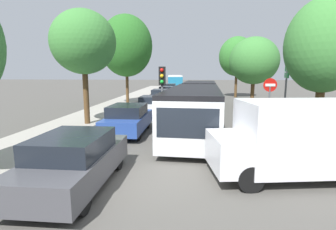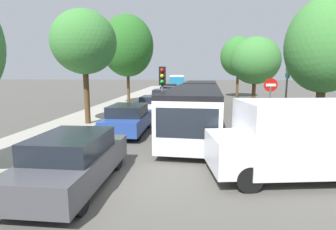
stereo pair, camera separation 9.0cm
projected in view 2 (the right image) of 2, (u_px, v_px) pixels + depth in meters
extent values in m
plane|color=#4F4C47|center=(147.00, 181.00, 7.61)|extent=(200.00, 200.00, 0.00)
cube|color=#9E998E|center=(130.00, 99.00, 30.12)|extent=(3.20, 54.77, 0.14)
cube|color=silver|center=(194.00, 111.00, 13.09)|extent=(2.98, 9.02, 1.92)
cube|color=black|center=(195.00, 104.00, 13.03)|extent=(2.98, 8.67, 0.84)
cube|color=black|center=(195.00, 90.00, 12.92)|extent=(2.98, 9.02, 0.19)
cube|color=silver|center=(201.00, 96.00, 21.28)|extent=(2.79, 6.22, 1.92)
cube|color=black|center=(201.00, 92.00, 21.23)|extent=(2.79, 5.98, 0.84)
cube|color=black|center=(201.00, 83.00, 21.11)|extent=(2.79, 6.22, 0.19)
cylinder|color=black|center=(199.00, 101.00, 17.87)|extent=(1.82, 1.05, 1.76)
cube|color=black|center=(187.00, 123.00, 8.76)|extent=(2.10, 0.24, 1.03)
cylinder|color=black|center=(215.00, 141.00, 10.28)|extent=(0.34, 0.95, 0.93)
cylinder|color=black|center=(165.00, 139.00, 10.60)|extent=(0.34, 0.95, 0.93)
cylinder|color=black|center=(214.00, 117.00, 15.82)|extent=(0.34, 0.95, 0.93)
cylinder|color=black|center=(181.00, 116.00, 16.13)|extent=(0.34, 0.95, 0.93)
cylinder|color=black|center=(213.00, 105.00, 21.25)|extent=(0.34, 0.95, 0.93)
cylinder|color=black|center=(188.00, 105.00, 21.56)|extent=(0.34, 0.95, 0.93)
cube|color=teal|center=(176.00, 82.00, 51.56)|extent=(3.38, 11.73, 2.01)
cube|color=black|center=(176.00, 80.00, 51.50)|extent=(3.36, 11.16, 0.85)
cube|color=silver|center=(176.00, 76.00, 51.38)|extent=(3.38, 11.73, 0.20)
cylinder|color=black|center=(171.00, 85.00, 55.47)|extent=(0.37, 1.03, 1.01)
cylinder|color=black|center=(181.00, 85.00, 55.43)|extent=(0.37, 1.03, 1.01)
cylinder|color=black|center=(171.00, 86.00, 48.28)|extent=(0.37, 1.03, 1.01)
cylinder|color=black|center=(183.00, 86.00, 48.23)|extent=(0.37, 1.03, 1.01)
cube|color=#47474C|center=(74.00, 165.00, 7.19)|extent=(1.88, 4.34, 0.70)
cube|color=black|center=(71.00, 144.00, 6.99)|extent=(1.71, 2.28, 0.53)
cylinder|color=black|center=(71.00, 158.00, 8.67)|extent=(0.23, 0.66, 0.66)
cylinder|color=black|center=(116.00, 159.00, 8.52)|extent=(0.23, 0.66, 0.66)
cylinder|color=black|center=(15.00, 197.00, 5.96)|extent=(0.23, 0.66, 0.66)
cylinder|color=black|center=(80.00, 200.00, 5.80)|extent=(0.23, 0.66, 0.66)
cube|color=#284799|center=(129.00, 122.00, 13.47)|extent=(1.87, 4.32, 0.70)
cube|color=black|center=(128.00, 110.00, 13.27)|extent=(1.70, 2.27, 0.53)
cylinder|color=black|center=(122.00, 122.00, 14.95)|extent=(0.23, 0.66, 0.65)
cylinder|color=black|center=(148.00, 122.00, 14.79)|extent=(0.23, 0.66, 0.65)
cylinder|color=black|center=(105.00, 133.00, 12.25)|extent=(0.23, 0.66, 0.65)
cylinder|color=black|center=(137.00, 134.00, 12.09)|extent=(0.23, 0.66, 0.65)
cube|color=white|center=(152.00, 107.00, 19.71)|extent=(1.71, 3.95, 0.64)
cube|color=black|center=(152.00, 99.00, 19.53)|extent=(1.55, 2.07, 0.49)
cylinder|color=black|center=(146.00, 108.00, 21.06)|extent=(0.21, 0.60, 0.60)
cylinder|color=black|center=(163.00, 108.00, 20.92)|extent=(0.21, 0.60, 0.60)
cylinder|color=black|center=(140.00, 112.00, 18.59)|extent=(0.21, 0.60, 0.60)
cylinder|color=black|center=(159.00, 113.00, 18.45)|extent=(0.21, 0.60, 0.60)
cube|color=#B7BABF|center=(162.00, 98.00, 25.46)|extent=(1.86, 4.30, 0.69)
cube|color=black|center=(162.00, 92.00, 25.27)|extent=(1.70, 2.26, 0.53)
cylinder|color=black|center=(157.00, 100.00, 26.93)|extent=(0.23, 0.66, 0.65)
cylinder|color=black|center=(171.00, 100.00, 26.78)|extent=(0.23, 0.66, 0.65)
cylinder|color=black|center=(152.00, 103.00, 24.24)|extent=(0.23, 0.66, 0.65)
cylinder|color=black|center=(169.00, 103.00, 24.09)|extent=(0.23, 0.66, 0.65)
cube|color=#B21E19|center=(168.00, 93.00, 31.45)|extent=(1.79, 4.14, 0.67)
cube|color=black|center=(168.00, 89.00, 31.26)|extent=(1.63, 2.18, 0.51)
cylinder|color=black|center=(163.00, 95.00, 32.86)|extent=(0.22, 0.63, 0.63)
cylinder|color=black|center=(175.00, 95.00, 32.71)|extent=(0.22, 0.63, 0.63)
cylinder|color=black|center=(160.00, 97.00, 30.27)|extent=(0.22, 0.63, 0.63)
cylinder|color=black|center=(173.00, 97.00, 30.13)|extent=(0.22, 0.63, 0.63)
cube|color=#236638|center=(171.00, 90.00, 37.64)|extent=(1.87, 4.32, 0.70)
cube|color=black|center=(171.00, 86.00, 37.44)|extent=(1.70, 2.27, 0.53)
cylinder|color=black|center=(166.00, 91.00, 39.12)|extent=(0.23, 0.66, 0.66)
cylinder|color=black|center=(177.00, 91.00, 38.96)|extent=(0.23, 0.66, 0.66)
cylinder|color=black|center=(164.00, 92.00, 36.41)|extent=(0.23, 0.66, 0.66)
cylinder|color=black|center=(175.00, 93.00, 36.26)|extent=(0.23, 0.66, 0.66)
cube|color=silver|center=(311.00, 135.00, 7.67)|extent=(4.35, 2.58, 2.00)
cube|color=silver|center=(226.00, 152.00, 7.61)|extent=(1.17, 2.01, 1.00)
cylinder|color=black|center=(249.00, 179.00, 6.88)|extent=(0.75, 0.34, 0.72)
cylinder|color=black|center=(230.00, 158.00, 8.54)|extent=(0.75, 0.34, 0.72)
cylinder|color=black|center=(328.00, 156.00, 8.72)|extent=(0.75, 0.34, 0.72)
cylinder|color=#56595E|center=(162.00, 101.00, 13.07)|extent=(0.12, 0.12, 3.40)
cube|color=black|center=(162.00, 76.00, 12.87)|extent=(0.32, 0.24, 0.90)
sphere|color=red|center=(162.00, 70.00, 12.68)|extent=(0.18, 0.18, 0.18)
sphere|color=#EAAD14|center=(162.00, 76.00, 12.72)|extent=(0.18, 0.18, 0.18)
sphere|color=green|center=(162.00, 82.00, 12.77)|extent=(0.18, 0.18, 0.18)
cylinder|color=#56595E|center=(269.00, 109.00, 13.80)|extent=(0.08, 0.08, 2.40)
cylinder|color=red|center=(271.00, 85.00, 13.60)|extent=(0.70, 0.03, 0.70)
cube|color=white|center=(271.00, 85.00, 13.58)|extent=(0.50, 0.04, 0.14)
cylinder|color=#56595E|center=(286.00, 97.00, 14.36)|extent=(0.10, 0.10, 3.60)
cube|color=#197A38|center=(288.00, 69.00, 14.12)|extent=(0.36, 1.38, 0.28)
cube|color=#197A38|center=(287.00, 75.00, 14.17)|extent=(0.36, 1.38, 0.28)
cylinder|color=#51381E|center=(87.00, 97.00, 15.25)|extent=(0.32, 0.32, 3.46)
ellipsoid|color=#3D7F38|center=(84.00, 42.00, 14.75)|extent=(3.63, 3.63, 3.60)
cylinder|color=#51381E|center=(128.00, 87.00, 24.83)|extent=(0.27, 0.27, 3.40)
ellipsoid|color=#286623|center=(127.00, 46.00, 24.21)|extent=(4.82, 4.82, 5.65)
ellipsoid|color=#1E561E|center=(123.00, 56.00, 24.81)|extent=(2.89, 2.89, 3.10)
cylinder|color=#51381E|center=(319.00, 112.00, 11.61)|extent=(0.36, 0.36, 2.75)
ellipsoid|color=#3D7F38|center=(325.00, 45.00, 11.14)|extent=(3.29, 3.29, 4.04)
cylinder|color=#51381E|center=(254.00, 92.00, 24.14)|extent=(0.34, 0.34, 2.56)
ellipsoid|color=#3D7F38|center=(255.00, 61.00, 23.68)|extent=(4.41, 4.41, 4.25)
ellipsoid|color=#3D7F38|center=(251.00, 68.00, 23.95)|extent=(2.65, 2.65, 2.34)
cylinder|color=#51381E|center=(237.00, 84.00, 32.60)|extent=(0.32, 0.32, 3.23)
ellipsoid|color=#33752D|center=(238.00, 56.00, 32.04)|extent=(4.38, 4.38, 4.80)
ellipsoid|color=#1E561E|center=(243.00, 62.00, 31.72)|extent=(2.63, 2.63, 2.64)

